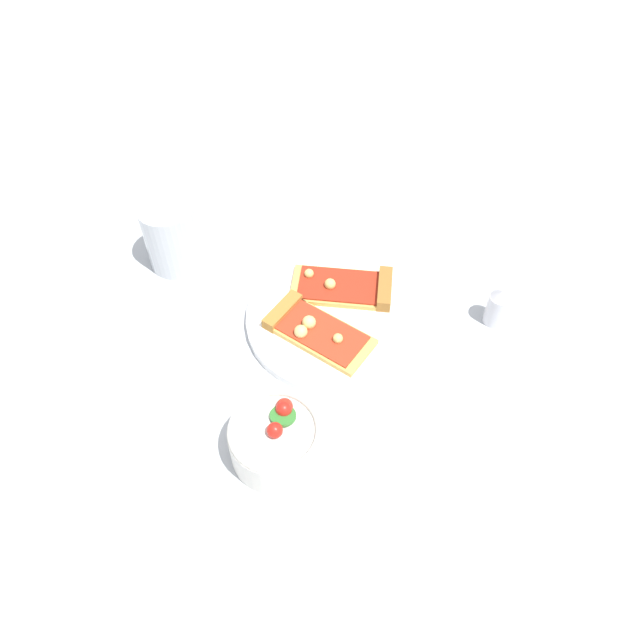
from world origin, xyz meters
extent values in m
plane|color=silver|center=(0.00, 0.00, 0.00)|extent=(2.40, 2.40, 0.00)
cylinder|color=white|center=(-0.02, -0.02, 0.01)|extent=(0.27, 0.27, 0.01)
cube|color=#E5B256|center=(-0.05, 0.01, 0.02)|extent=(0.15, 0.16, 0.01)
cube|color=#B77A33|center=(-0.01, 0.06, 0.02)|extent=(0.07, 0.06, 0.02)
cube|color=red|center=(-0.05, 0.01, 0.02)|extent=(0.13, 0.14, 0.00)
sphere|color=#F2D87F|center=(-0.06, 0.04, 0.03)|extent=(0.02, 0.02, 0.02)
sphere|color=#F2D87F|center=(-0.04, 0.03, 0.03)|extent=(0.02, 0.02, 0.02)
cylinder|color=#2D722D|center=(-0.04, 0.03, 0.03)|extent=(0.01, 0.01, 0.00)
sphere|color=#EAD172|center=(-0.07, -0.01, 0.03)|extent=(0.01, 0.01, 0.01)
cube|color=#E5B256|center=(0.03, -0.03, 0.02)|extent=(0.11, 0.16, 0.01)
cube|color=#A36B2D|center=(0.01, -0.09, 0.02)|extent=(0.08, 0.04, 0.02)
cube|color=#B22D19|center=(0.03, -0.03, 0.02)|extent=(0.09, 0.14, 0.00)
sphere|color=#EAD172|center=(0.03, -0.01, 0.03)|extent=(0.02, 0.02, 0.02)
sphere|color=#EAD172|center=(0.05, 0.01, 0.03)|extent=(0.01, 0.01, 0.01)
cylinder|color=white|center=(-0.22, 0.09, 0.03)|extent=(0.11, 0.11, 0.06)
torus|color=white|center=(-0.22, 0.09, 0.06)|extent=(0.11, 0.11, 0.01)
sphere|color=red|center=(-0.20, 0.07, 0.06)|extent=(0.02, 0.02, 0.02)
sphere|color=red|center=(-0.19, 0.07, 0.06)|extent=(0.02, 0.02, 0.02)
sphere|color=red|center=(-0.23, 0.09, 0.06)|extent=(0.02, 0.02, 0.02)
cylinder|color=#388433|center=(-0.20, 0.07, 0.06)|extent=(0.04, 0.04, 0.01)
cylinder|color=silver|center=(0.13, 0.22, 0.06)|extent=(0.08, 0.08, 0.11)
cylinder|color=#592D0F|center=(0.13, 0.22, 0.05)|extent=(0.07, 0.07, 0.10)
cube|color=white|center=(0.13, 0.20, 0.09)|extent=(0.03, 0.03, 0.02)
cube|color=white|center=(0.15, 0.23, 0.09)|extent=(0.03, 0.03, 0.02)
cylinder|color=silver|center=(-0.05, -0.25, 0.03)|extent=(0.03, 0.03, 0.05)
cone|color=silver|center=(-0.05, -0.25, 0.06)|extent=(0.03, 0.03, 0.01)
camera|label=1|loc=(-0.59, 0.08, 0.71)|focal=34.88mm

